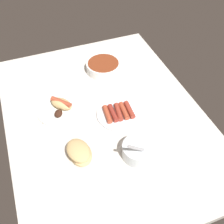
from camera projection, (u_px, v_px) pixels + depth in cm
name	position (u px, v px, depth cm)	size (l,w,h in cm)	color
ground_plane	(105.00, 117.00, 129.48)	(120.00, 90.00, 3.00)	silver
plate_hotdog_assembled	(62.00, 106.00, 130.01)	(24.91, 24.91, 5.61)	white
bread_stack	(80.00, 152.00, 109.74)	(13.90, 11.06, 7.20)	#DBB77A
plate_sausages	(118.00, 113.00, 127.50)	(20.48, 20.48, 3.43)	white
bowl_coleslaw	(138.00, 150.00, 110.68)	(13.45, 14.04, 15.23)	silver
bowl_chili	(103.00, 66.00, 149.19)	(18.70, 18.70, 5.15)	white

